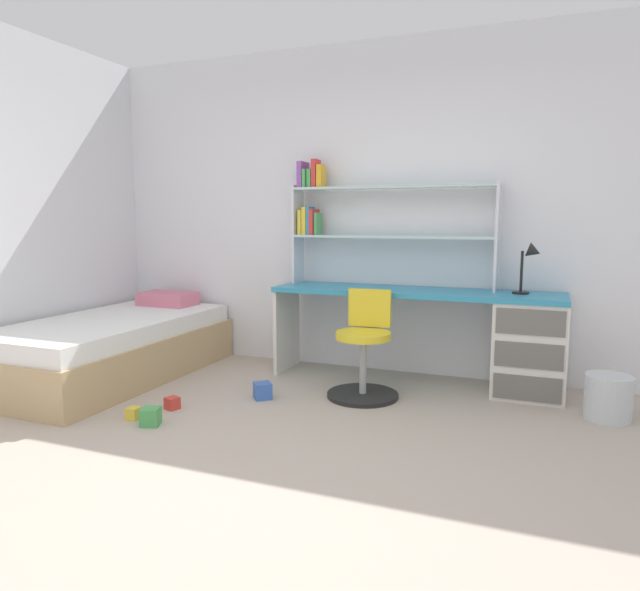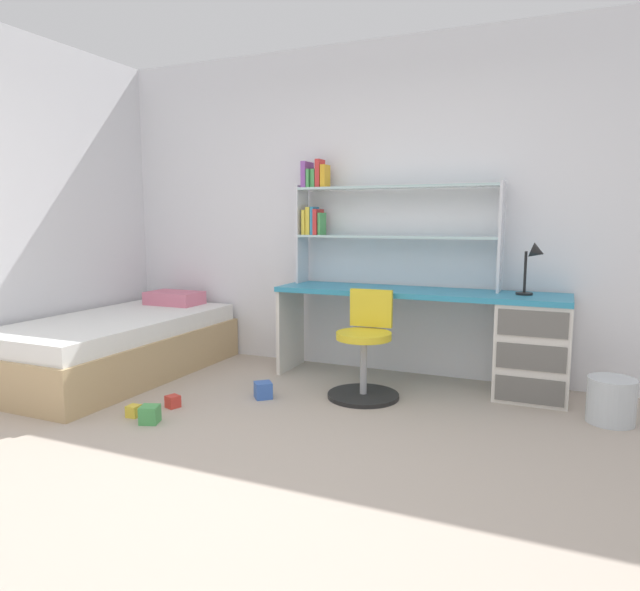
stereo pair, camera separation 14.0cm
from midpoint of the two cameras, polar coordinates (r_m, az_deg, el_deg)
ground_plane at (r=2.91m, az=-7.64°, el=-18.91°), size 6.19×5.67×0.02m
room_shell at (r=4.32m, az=-14.60°, el=8.52°), size 6.19×5.67×2.74m
desk at (r=4.41m, az=16.26°, el=-3.90°), size 2.23×0.53×0.74m
bookshelf_hutch at (r=4.68m, az=3.73°, el=8.32°), size 1.67×0.22×1.04m
desk_lamp at (r=4.33m, az=19.63°, el=3.40°), size 0.20×0.16×0.38m
swivel_chair at (r=4.15m, az=3.51°, el=-6.07°), size 0.52×0.52×0.77m
bed_platform at (r=4.99m, az=-20.99°, el=-4.90°), size 1.07×2.05×0.61m
waste_bin at (r=4.13m, az=26.20°, el=-9.20°), size 0.29×0.29×0.29m
toy_block_green_0 at (r=3.81m, az=-17.75°, el=-11.56°), size 0.14×0.14×0.11m
toy_block_blue_1 at (r=4.17m, az=-6.78°, el=-9.52°), size 0.17×0.17×0.12m
toy_block_red_2 at (r=4.08m, az=-15.65°, el=-10.42°), size 0.11×0.11×0.08m
toy_block_yellow_3 at (r=3.96m, az=-19.30°, el=-11.15°), size 0.08×0.08×0.08m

